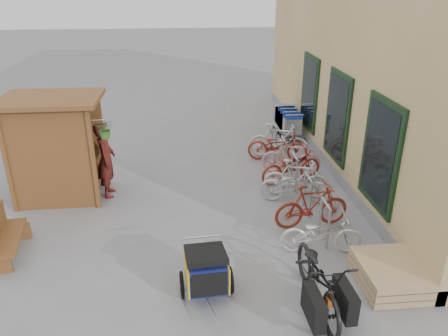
{
  "coord_description": "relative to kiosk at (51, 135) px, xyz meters",
  "views": [
    {
      "loc": [
        -0.34,
        -7.07,
        4.76
      ],
      "look_at": [
        0.5,
        1.5,
        1.0
      ],
      "focal_mm": 35.0,
      "sensor_mm": 36.0,
      "label": 1
    }
  ],
  "objects": [
    {
      "name": "ground",
      "position": [
        3.28,
        -2.47,
        -1.55
      ],
      "size": [
        80.0,
        80.0,
        0.0
      ],
      "primitive_type": "plane",
      "color": "gray"
    },
    {
      "name": "bike_1",
      "position": [
        5.5,
        -1.88,
        -1.08
      ],
      "size": [
        1.63,
        0.63,
        0.95
      ],
      "primitive_type": "imported",
      "rotation": [
        0.0,
        0.0,
        1.69
      ],
      "color": "maroon",
      "rests_on": "ground"
    },
    {
      "name": "cargo_bike",
      "position": [
        4.93,
        -4.25,
        -1.04
      ],
      "size": [
        0.75,
        2.0,
        1.04
      ],
      "rotation": [
        0.0,
        0.0,
        0.03
      ],
      "color": "black",
      "rests_on": "ground"
    },
    {
      "name": "bike_2",
      "position": [
        5.44,
        -0.79,
        -1.13
      ],
      "size": [
        1.69,
        0.92,
        0.84
      ],
      "primitive_type": "imported",
      "rotation": [
        0.0,
        0.0,
        1.34
      ],
      "color": "#AFAFB4",
      "rests_on": "ground"
    },
    {
      "name": "building",
      "position": [
        9.77,
        2.03,
        1.94
      ],
      "size": [
        6.07,
        13.0,
        7.0
      ],
      "color": "#DBB27D",
      "rests_on": "ground"
    },
    {
      "name": "bike_5",
      "position": [
        5.71,
        0.78,
        -1.09
      ],
      "size": [
        1.61,
        0.82,
        0.93
      ],
      "primitive_type": "imported",
      "rotation": [
        0.0,
        0.0,
        1.31
      ],
      "color": "pink",
      "rests_on": "ground"
    },
    {
      "name": "bike_7",
      "position": [
        5.61,
        1.89,
        -1.04
      ],
      "size": [
        1.76,
        0.93,
        1.02
      ],
      "primitive_type": "imported",
      "rotation": [
        0.0,
        0.0,
        1.29
      ],
      "color": "silver",
      "rests_on": "ground"
    },
    {
      "name": "bench",
      "position": [
        -0.39,
        -2.36,
        -1.11
      ],
      "size": [
        0.63,
        1.41,
        0.86
      ],
      "rotation": [
        0.0,
        0.0,
        0.17
      ],
      "color": "brown",
      "rests_on": "ground"
    },
    {
      "name": "bike_6",
      "position": [
        5.55,
        1.71,
        -1.11
      ],
      "size": [
        1.76,
        0.92,
        0.88
      ],
      "primitive_type": "imported",
      "rotation": [
        0.0,
        0.0,
        1.36
      ],
      "color": "maroon",
      "rests_on": "ground"
    },
    {
      "name": "pallet_stack",
      "position": [
        6.28,
        -3.87,
        -1.34
      ],
      "size": [
        1.0,
        1.2,
        0.4
      ],
      "color": "tan",
      "rests_on": "ground"
    },
    {
      "name": "child_trailer",
      "position": [
        3.21,
        -3.78,
        -1.08
      ],
      "size": [
        0.88,
        1.46,
        0.85
      ],
      "rotation": [
        0.0,
        0.0,
        0.07
      ],
      "color": "navy",
      "rests_on": "ground"
    },
    {
      "name": "person_kiosk",
      "position": [
        1.13,
        0.01,
        -0.66
      ],
      "size": [
        0.47,
        0.68,
        1.79
      ],
      "primitive_type": "imported",
      "rotation": [
        0.0,
        0.0,
        1.63
      ],
      "color": "maroon",
      "rests_on": "ground"
    },
    {
      "name": "shopping_carts",
      "position": [
        6.28,
        3.74,
        -0.97
      ],
      "size": [
        0.56,
        1.89,
        1.0
      ],
      "color": "silver",
      "rests_on": "ground"
    },
    {
      "name": "bike_rack",
      "position": [
        5.58,
        -0.07,
        -1.04
      ],
      "size": [
        0.05,
        5.35,
        0.86
      ],
      "color": "#A5A8AD",
      "rests_on": "ground"
    },
    {
      "name": "kiosk",
      "position": [
        0.0,
        0.0,
        0.0
      ],
      "size": [
        2.49,
        1.65,
        2.4
      ],
      "color": "brown",
      "rests_on": "ground"
    },
    {
      "name": "bike_3",
      "position": [
        5.53,
        -0.53,
        -1.09
      ],
      "size": [
        1.6,
        0.87,
        0.93
      ],
      "primitive_type": "imported",
      "rotation": [
        0.0,
        0.0,
        1.27
      ],
      "color": "silver",
      "rests_on": "ground"
    },
    {
      "name": "bike_4",
      "position": [
        5.59,
        0.27,
        -1.12
      ],
      "size": [
        1.75,
        1.05,
        0.87
      ],
      "primitive_type": "imported",
      "rotation": [
        0.0,
        0.0,
        1.88
      ],
      "color": "maroon",
      "rests_on": "ground"
    },
    {
      "name": "bike_0",
      "position": [
        5.42,
        -2.81,
        -1.15
      ],
      "size": [
        1.57,
        0.71,
        0.8
      ],
      "primitive_type": "imported",
      "rotation": [
        0.0,
        0.0,
        1.45
      ],
      "color": "silver",
      "rests_on": "ground"
    }
  ]
}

